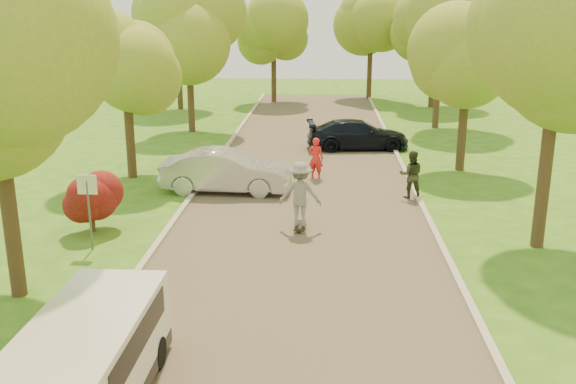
% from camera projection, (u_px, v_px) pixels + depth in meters
% --- Properties ---
extents(ground, '(100.00, 100.00, 0.00)m').
position_uv_depth(ground, '(290.00, 321.00, 13.92)').
color(ground, '#346718').
rests_on(ground, ground).
extents(road, '(8.00, 60.00, 0.01)m').
position_uv_depth(road, '(303.00, 210.00, 21.60)').
color(road, '#4C4438').
rests_on(road, ground).
extents(curb_left, '(0.18, 60.00, 0.12)m').
position_uv_depth(curb_left, '(184.00, 206.00, 21.80)').
color(curb_left, '#B2AD9E').
rests_on(curb_left, ground).
extents(curb_right, '(0.18, 60.00, 0.12)m').
position_uv_depth(curb_right, '(424.00, 210.00, 21.36)').
color(curb_right, '#B2AD9E').
rests_on(curb_right, ground).
extents(street_sign, '(0.55, 0.06, 2.17)m').
position_uv_depth(street_sign, '(88.00, 196.00, 17.64)').
color(street_sign, '#59595E').
rests_on(street_sign, ground).
extents(red_shrub, '(1.70, 1.70, 1.95)m').
position_uv_depth(red_shrub, '(91.00, 197.00, 19.24)').
color(red_shrub, '#382619').
rests_on(red_shrub, ground).
extents(tree_l_mida, '(4.71, 4.60, 7.39)m').
position_uv_depth(tree_l_mida, '(1.00, 75.00, 13.80)').
color(tree_l_mida, '#382619').
rests_on(tree_l_mida, ground).
extents(tree_l_midb, '(4.30, 4.20, 6.62)m').
position_uv_depth(tree_l_midb, '(130.00, 62.00, 24.54)').
color(tree_l_midb, '#382619').
rests_on(tree_l_midb, ground).
extents(tree_l_far, '(4.92, 4.80, 7.79)m').
position_uv_depth(tree_l_far, '(192.00, 29.00, 33.87)').
color(tree_l_far, '#382619').
rests_on(tree_l_far, ground).
extents(tree_r_mida, '(5.13, 5.00, 7.95)m').
position_uv_depth(tree_r_mida, '(568.00, 48.00, 16.81)').
color(tree_r_mida, '#382619').
rests_on(tree_r_mida, ground).
extents(tree_r_midb, '(4.51, 4.40, 7.01)m').
position_uv_depth(tree_r_midb, '(473.00, 52.00, 25.65)').
color(tree_r_midb, '#382619').
rests_on(tree_r_midb, ground).
extents(tree_r_far, '(5.33, 5.20, 8.34)m').
position_uv_depth(tree_r_far, '(446.00, 22.00, 34.95)').
color(tree_r_far, '#382619').
rests_on(tree_r_far, ground).
extents(tree_bg_a, '(5.12, 5.00, 7.72)m').
position_uv_depth(tree_bg_a, '(180.00, 28.00, 41.72)').
color(tree_bg_a, '#382619').
rests_on(tree_bg_a, ground).
extents(tree_bg_b, '(5.12, 5.00, 7.95)m').
position_uv_depth(tree_bg_b, '(439.00, 24.00, 42.66)').
color(tree_bg_b, '#382619').
rests_on(tree_bg_b, ground).
extents(tree_bg_c, '(4.92, 4.80, 7.33)m').
position_uv_depth(tree_bg_c, '(277.00, 31.00, 45.32)').
color(tree_bg_c, '#382619').
rests_on(tree_bg_c, ground).
extents(tree_bg_d, '(5.12, 5.00, 7.72)m').
position_uv_depth(tree_bg_d, '(374.00, 26.00, 46.77)').
color(tree_bg_d, '#382619').
rests_on(tree_bg_d, ground).
extents(minivan, '(1.79, 4.48, 1.67)m').
position_uv_depth(minivan, '(87.00, 364.00, 10.60)').
color(minivan, white).
rests_on(minivan, ground).
extents(silver_sedan, '(4.83, 1.90, 1.56)m').
position_uv_depth(silver_sedan, '(226.00, 171.00, 23.56)').
color(silver_sedan, '#ACACB1').
rests_on(silver_sedan, ground).
extents(dark_sedan, '(5.04, 2.48, 1.41)m').
position_uv_depth(dark_sedan, '(358.00, 134.00, 30.83)').
color(dark_sedan, black).
rests_on(dark_sedan, ground).
extents(longboard, '(0.36, 1.04, 0.12)m').
position_uv_depth(longboard, '(300.00, 226.00, 19.71)').
color(longboard, black).
rests_on(longboard, ground).
extents(skateboarder, '(1.34, 0.83, 2.00)m').
position_uv_depth(skateboarder, '(300.00, 194.00, 19.43)').
color(skateboarder, gray).
rests_on(skateboarder, longboard).
extents(person_striped, '(0.71, 0.58, 1.66)m').
position_uv_depth(person_striped, '(316.00, 158.00, 25.37)').
color(person_striped, red).
rests_on(person_striped, ground).
extents(person_olive, '(0.86, 0.68, 1.73)m').
position_uv_depth(person_olive, '(411.00, 175.00, 22.76)').
color(person_olive, '#2D321E').
rests_on(person_olive, ground).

